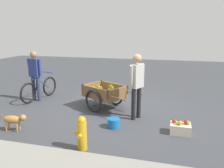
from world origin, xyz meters
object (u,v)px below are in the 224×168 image
cyclist_person (35,71)px  fire_hydrant (82,133)px  fruit_cart (104,94)px  bicycle (40,89)px  vendor_person (137,81)px  dog (14,120)px  plastic_bucket (114,123)px  apple_crate (180,128)px

cyclist_person → fire_hydrant: cyclist_person is taller
fruit_cart → bicycle: (2.33, -0.32, -0.09)m
vendor_person → dog: size_ratio=2.47×
fruit_cart → plastic_bucket: size_ratio=6.12×
apple_crate → dog: bearing=12.9°
vendor_person → apple_crate: vendor_person is taller
cyclist_person → dog: cyclist_person is taller
vendor_person → fire_hydrant: (0.73, 1.83, -0.67)m
cyclist_person → vendor_person: bearing=167.9°
dog → fire_hydrant: (-1.80, 0.38, 0.06)m
cyclist_person → dog: bearing=110.9°
vendor_person → fire_hydrant: bearing=68.2°
bicycle → cyclist_person: cyclist_person is taller
fruit_cart → dog: bearing=52.8°
fire_hydrant → apple_crate: 2.19m
cyclist_person → apple_crate: bearing=163.2°
dog → apple_crate: 3.72m
cyclist_person → dog: (-0.83, 2.17, -0.69)m
dog → fire_hydrant: bearing=168.1°
vendor_person → dog: vendor_person is taller
plastic_bucket → apple_crate: bearing=-177.4°
fruit_cart → cyclist_person: size_ratio=1.13×
vendor_person → fruit_cart: bearing=-28.3°
vendor_person → cyclist_person: 3.44m
vendor_person → bicycle: vendor_person is taller
plastic_bucket → apple_crate: (-1.50, -0.07, 0.02)m
vendor_person → bicycle: 3.51m
vendor_person → fire_hydrant: 2.08m
dog → fruit_cart: bearing=-127.2°
dog → plastic_bucket: bearing=-160.4°
fire_hydrant → apple_crate: bearing=-146.5°
cyclist_person → plastic_bucket: (-2.96, 1.41, -0.85)m
vendor_person → fire_hydrant: vendor_person is taller
bicycle → dog: bearing=109.1°
bicycle → apple_crate: bicycle is taller
vendor_person → bicycle: (3.34, -0.87, -0.65)m
plastic_bucket → apple_crate: size_ratio=0.67×
fruit_cart → fire_hydrant: size_ratio=2.70×
apple_crate → fire_hydrant: bearing=33.5°
bicycle → fire_hydrant: bicycle is taller
plastic_bucket → fruit_cart: bearing=-64.0°
cyclist_person → plastic_bucket: bearing=154.4°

